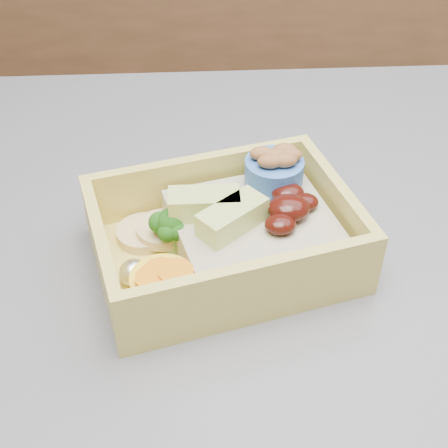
{
  "coord_description": "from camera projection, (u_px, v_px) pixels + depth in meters",
  "views": [
    {
      "loc": [
        0.18,
        -0.38,
        1.27
      ],
      "look_at": [
        0.2,
        -0.01,
        0.96
      ],
      "focal_mm": 50.0,
      "sensor_mm": 36.0,
      "label": 1
    }
  ],
  "objects": [
    {
      "name": "bento_box",
      "position": [
        231.0,
        233.0,
        0.49
      ],
      "size": [
        0.23,
        0.19,
        0.07
      ],
      "rotation": [
        0.0,
        0.0,
        0.26
      ],
      "color": "#DBC85A",
      "rests_on": "island"
    }
  ]
}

